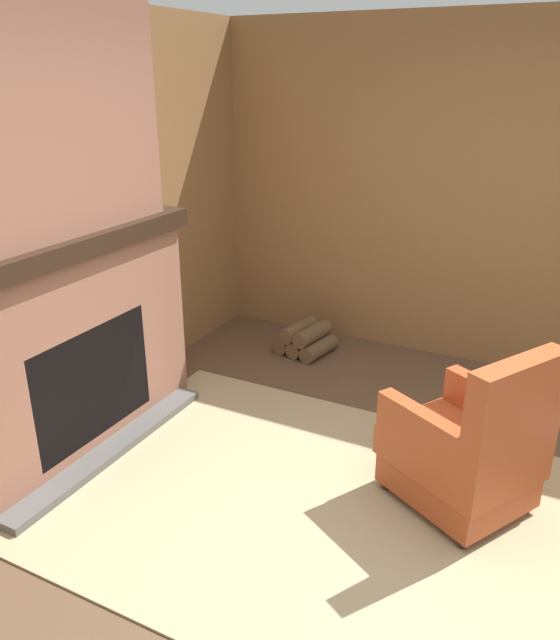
{
  "coord_description": "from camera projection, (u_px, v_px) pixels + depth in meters",
  "views": [
    {
      "loc": [
        0.54,
        -2.44,
        2.2
      ],
      "look_at": [
        -0.94,
        0.45,
        0.9
      ],
      "focal_mm": 35.0,
      "sensor_mm": 36.0,
      "label": 1
    }
  ],
  "objects": [
    {
      "name": "ground_plane",
      "position": [
        408.0,
        552.0,
        3.06
      ],
      "size": [
        14.0,
        14.0,
        0.0
      ],
      "primitive_type": "plane",
      "color": "brown"
    },
    {
      "name": "wood_panel_wall_left",
      "position": [
        17.0,
        237.0,
        3.6
      ],
      "size": [
        0.06,
        5.37,
        2.62
      ],
      "color": "olive",
      "rests_on": "ground"
    },
    {
      "name": "wood_panel_wall_back",
      "position": [
        519.0,
        201.0,
        4.56
      ],
      "size": [
        5.37,
        0.09,
        2.62
      ],
      "color": "olive",
      "rests_on": "ground"
    },
    {
      "name": "fireplace_hearth",
      "position": [
        65.0,
        346.0,
        3.73
      ],
      "size": [
        0.65,
        1.91,
        1.35
      ],
      "color": "#93604C",
      "rests_on": "ground"
    },
    {
      "name": "chimney_breast",
      "position": [
        31.0,
        117.0,
        3.25
      ],
      "size": [
        0.39,
        1.59,
        1.25
      ],
      "color": "#93604C",
      "rests_on": "fireplace_hearth"
    },
    {
      "name": "area_rug",
      "position": [
        378.0,
        524.0,
        3.24
      ],
      "size": [
        3.68,
        2.14,
        0.01
      ],
      "color": "tan",
      "rests_on": "ground"
    },
    {
      "name": "armchair",
      "position": [
        467.0,
        451.0,
        3.26
      ],
      "size": [
        0.9,
        0.87,
        0.97
      ],
      "rotation": [
        0.0,
        0.0,
        2.62
      ],
      "color": "#A84723",
      "rests_on": "ground"
    },
    {
      "name": "firewood_stack",
      "position": [
        305.0,
        339.0,
        5.21
      ],
      "size": [
        0.47,
        0.46,
        0.25
      ],
      "rotation": [
        0.0,
        0.0,
        -0.17
      ],
      "color": "brown",
      "rests_on": "ground"
    },
    {
      "name": "storage_case",
      "position": [
        59.0,
        216.0,
        3.58
      ],
      "size": [
        0.13,
        0.25,
        0.15
      ],
      "color": "gray",
      "rests_on": "fireplace_hearth"
    }
  ]
}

